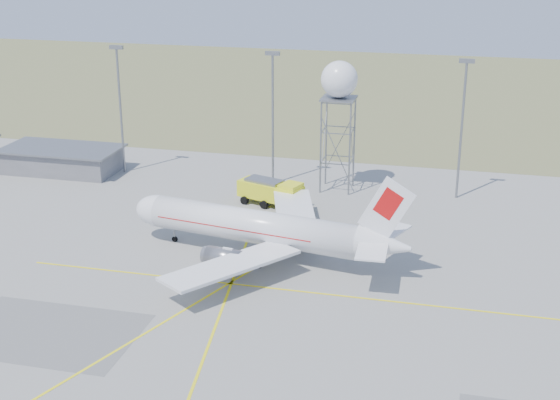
# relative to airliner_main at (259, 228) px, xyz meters

# --- Properties ---
(grass_strip) EXTENTS (400.00, 120.00, 0.03)m
(grass_strip) POSITION_rel_airliner_main_xyz_m (4.63, 101.91, -3.75)
(grass_strip) COLOR #606D3C
(grass_strip) RESTS_ON ground
(building_grey) EXTENTS (19.00, 10.00, 3.90)m
(building_grey) POSITION_rel_airliner_main_xyz_m (-40.37, 25.91, -1.79)
(building_grey) COLOR slate
(building_grey) RESTS_ON ground
(mast_a) EXTENTS (2.20, 0.50, 20.50)m
(mast_a) POSITION_rel_airliner_main_xyz_m (-30.37, 27.91, 8.31)
(mast_a) COLOR slate
(mast_a) RESTS_ON ground
(mast_b) EXTENTS (2.20, 0.50, 20.50)m
(mast_b) POSITION_rel_airliner_main_xyz_m (-5.37, 27.91, 8.31)
(mast_b) COLOR slate
(mast_b) RESTS_ON ground
(mast_c) EXTENTS (2.20, 0.50, 20.50)m
(mast_c) POSITION_rel_airliner_main_xyz_m (22.63, 27.91, 8.31)
(mast_c) COLOR slate
(mast_c) RESTS_ON ground
(airliner_main) EXTENTS (36.03, 34.63, 12.28)m
(airliner_main) POSITION_rel_airliner_main_xyz_m (0.00, 0.00, 0.00)
(airliner_main) COLOR white
(airliner_main) RESTS_ON ground
(radar_tower) EXTENTS (5.41, 5.41, 19.58)m
(radar_tower) POSITION_rel_airliner_main_xyz_m (4.76, 27.50, 7.22)
(radar_tower) COLOR slate
(radar_tower) RESTS_ON ground
(fire_truck) EXTENTS (10.17, 6.29, 3.86)m
(fire_truck) POSITION_rel_airliner_main_xyz_m (-2.96, 18.02, -1.91)
(fire_truck) COLOR yellow
(fire_truck) RESTS_ON ground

